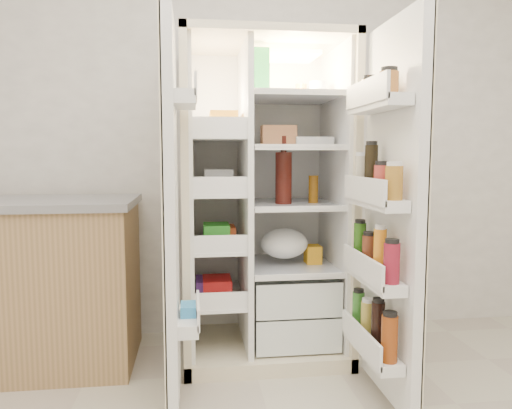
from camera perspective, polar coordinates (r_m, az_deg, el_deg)
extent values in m
cube|color=white|center=(3.15, -1.57, 9.29)|extent=(4.00, 0.02, 2.70)
cube|color=beige|center=(3.10, 0.05, 1.03)|extent=(0.92, 0.04, 1.80)
cube|color=beige|center=(2.74, -8.20, 0.35)|extent=(0.04, 0.70, 1.80)
cube|color=beige|center=(2.87, 9.66, 0.56)|extent=(0.04, 0.70, 1.80)
cube|color=beige|center=(2.83, 0.96, 18.50)|extent=(0.92, 0.70, 0.04)
cube|color=beige|center=(2.98, 0.90, -16.25)|extent=(0.92, 0.70, 0.08)
cube|color=white|center=(3.07, 0.12, 1.35)|extent=(0.84, 0.02, 1.68)
cube|color=white|center=(2.74, -7.58, 0.77)|extent=(0.02, 0.62, 1.68)
cube|color=white|center=(2.86, 9.09, 0.96)|extent=(0.02, 0.62, 1.68)
cube|color=white|center=(2.76, -1.33, 0.85)|extent=(0.03, 0.62, 1.68)
cube|color=silver|center=(2.93, 4.05, -13.58)|extent=(0.47, 0.52, 0.19)
cube|color=silver|center=(2.87, 4.08, -9.82)|extent=(0.47, 0.52, 0.19)
cube|color=#FFD18C|center=(2.89, 3.99, 17.00)|extent=(0.30, 0.30, 0.02)
cube|color=white|center=(2.85, -4.46, -10.68)|extent=(0.28, 0.58, 0.02)
cube|color=white|center=(2.78, -4.51, -4.74)|extent=(0.28, 0.58, 0.02)
cube|color=white|center=(2.74, -4.56, 1.44)|extent=(0.28, 0.58, 0.02)
cube|color=white|center=(2.74, -4.61, 7.71)|extent=(0.28, 0.58, 0.02)
cube|color=white|center=(2.86, 4.02, -7.11)|extent=(0.49, 0.58, 0.01)
cube|color=white|center=(2.80, 4.07, 0.09)|extent=(0.49, 0.58, 0.01)
cube|color=white|center=(2.79, 4.12, 6.65)|extent=(0.49, 0.58, 0.02)
cube|color=white|center=(2.81, 4.16, 12.38)|extent=(0.49, 0.58, 0.02)
cube|color=red|center=(2.83, -4.47, -9.51)|extent=(0.16, 0.20, 0.10)
cube|color=green|center=(2.77, -4.52, -3.31)|extent=(0.14, 0.18, 0.12)
cube|color=white|center=(2.74, -4.56, 2.38)|extent=(0.20, 0.22, 0.07)
cube|color=orange|center=(2.74, -4.62, 9.39)|extent=(0.15, 0.16, 0.14)
cube|color=purple|center=(2.84, -4.47, -9.61)|extent=(0.18, 0.20, 0.09)
cube|color=#CD4724|center=(2.77, -4.52, -3.52)|extent=(0.14, 0.18, 0.10)
cube|color=silver|center=(2.74, -4.57, 2.90)|extent=(0.16, 0.16, 0.12)
sphere|color=orange|center=(2.86, 1.82, -15.38)|extent=(0.07, 0.07, 0.07)
sphere|color=orange|center=(2.91, 3.50, -15.00)|extent=(0.07, 0.07, 0.07)
sphere|color=orange|center=(2.89, 5.67, -15.14)|extent=(0.07, 0.07, 0.07)
sphere|color=orange|center=(3.00, 2.36, -14.37)|extent=(0.07, 0.07, 0.07)
sphere|color=orange|center=(2.99, 4.37, -14.39)|extent=(0.07, 0.07, 0.07)
sphere|color=orange|center=(2.98, 6.48, -14.52)|extent=(0.07, 0.07, 0.07)
ellipsoid|color=#3C7A28|center=(2.89, 4.00, -9.43)|extent=(0.26, 0.24, 0.11)
cylinder|color=#3F120D|center=(2.72, 3.26, 3.13)|extent=(0.09, 0.09, 0.29)
cylinder|color=brown|center=(2.79, 6.76, 1.81)|extent=(0.05, 0.05, 0.16)
cube|color=#24843D|center=(2.71, 0.60, 15.38)|extent=(0.08, 0.08, 0.24)
cylinder|color=white|center=(2.85, 7.29, 13.28)|extent=(0.10, 0.10, 0.09)
cylinder|color=#B47B29|center=(2.92, 5.34, 13.09)|extent=(0.07, 0.07, 0.08)
cube|color=silver|center=(2.77, 6.78, 7.35)|extent=(0.21, 0.09, 0.05)
cube|color=#BE7B4C|center=(2.76, 2.65, 8.05)|extent=(0.19, 0.11, 0.12)
ellipsoid|color=white|center=(2.82, 3.34, -5.33)|extent=(0.27, 0.25, 0.17)
cube|color=#F7A61A|center=(2.88, 6.69, -5.83)|extent=(0.09, 0.10, 0.10)
cube|color=white|center=(2.20, -9.95, -1.02)|extent=(0.05, 0.40, 1.72)
cube|color=beige|center=(2.20, -10.60, -1.03)|extent=(0.01, 0.40, 1.72)
cube|color=white|center=(2.31, -7.94, -13.42)|extent=(0.09, 0.32, 0.06)
cube|color=white|center=(2.19, -8.32, 12.08)|extent=(0.09, 0.32, 0.06)
cube|color=#338CCC|center=(2.30, -7.95, -12.71)|extent=(0.07, 0.12, 0.10)
cube|color=white|center=(2.29, 15.79, -0.88)|extent=(0.05, 0.58, 1.72)
cube|color=beige|center=(2.30, 16.37, -0.87)|extent=(0.01, 0.58, 1.72)
cube|color=white|center=(2.42, 13.43, -16.17)|extent=(0.11, 0.50, 0.05)
cube|color=white|center=(2.31, 13.63, -8.32)|extent=(0.11, 0.50, 0.05)
cube|color=white|center=(2.25, 13.84, 0.34)|extent=(0.11, 0.50, 0.05)
cube|color=white|center=(2.26, 14.11, 11.29)|extent=(0.11, 0.50, 0.05)
cylinder|color=#80340E|center=(2.20, 15.42, -14.98)|extent=(0.07, 0.07, 0.20)
cylinder|color=black|center=(2.31, 14.15, -13.67)|extent=(0.06, 0.06, 0.22)
cylinder|color=#AC9939|center=(2.43, 12.98, -13.14)|extent=(0.06, 0.06, 0.18)
cylinder|color=#317426|center=(2.54, 11.94, -12.13)|extent=(0.06, 0.06, 0.19)
cylinder|color=maroon|center=(2.11, 15.66, -6.68)|extent=(0.07, 0.07, 0.17)
cylinder|color=orange|center=(2.22, 14.36, -5.49)|extent=(0.06, 0.06, 0.21)
cylinder|color=#5E2A17|center=(2.34, 13.16, -5.49)|extent=(0.07, 0.07, 0.16)
cylinder|color=#2A5E15|center=(2.46, 12.11, -4.46)|extent=(0.06, 0.06, 0.20)
cylinder|color=#9B6A22|center=(2.06, 15.92, 2.45)|extent=(0.07, 0.07, 0.14)
cylinder|color=#A23229|center=(2.18, 14.57, 2.65)|extent=(0.07, 0.07, 0.14)
cylinder|color=black|center=(2.30, 13.39, 3.96)|extent=(0.06, 0.06, 0.23)
cylinder|color=#BCB39A|center=(2.42, 12.28, 3.48)|extent=(0.06, 0.06, 0.18)
cylinder|color=#A26128|center=(2.15, 15.36, 13.53)|extent=(0.08, 0.08, 0.10)
cylinder|color=olive|center=(2.36, 13.25, 12.90)|extent=(0.08, 0.08, 0.10)
cube|color=#A17B50|center=(2.98, -26.15, -8.74)|extent=(1.23, 0.64, 0.88)
cube|color=gray|center=(2.90, -26.55, 0.12)|extent=(1.27, 0.68, 0.04)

